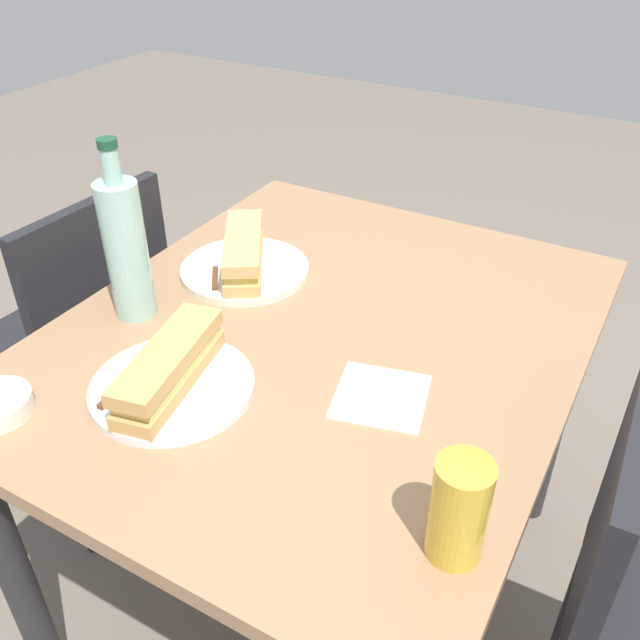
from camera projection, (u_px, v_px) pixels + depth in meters
name	position (u px, v px, depth m)	size (l,w,h in m)	color
ground_plane	(320.00, 583.00, 1.64)	(8.00, 8.00, 0.00)	#6B6056
dining_table	(320.00, 380.00, 1.28)	(1.06, 0.88, 0.75)	#997251
chair_far	(85.00, 338.00, 1.61)	(0.42, 0.42, 0.87)	black
plate_near	(245.00, 270.00, 1.38)	(0.26, 0.26, 0.01)	silver
baguette_sandwich_near	(244.00, 252.00, 1.35)	(0.24, 0.19, 0.07)	tan
knife_near	(215.00, 269.00, 1.36)	(0.15, 0.11, 0.01)	silver
plate_far	(173.00, 387.00, 1.07)	(0.26, 0.26, 0.01)	white
baguette_sandwich_far	(169.00, 366.00, 1.05)	(0.26, 0.12, 0.07)	tan
knife_far	(134.00, 379.00, 1.07)	(0.18, 0.02, 0.01)	silver
water_bottle	(126.00, 248.00, 1.19)	(0.07, 0.07, 0.33)	#99C6B7
beer_glass	(459.00, 510.00, 0.79)	(0.07, 0.07, 0.14)	gold
paper_napkin	(381.00, 396.00, 1.06)	(0.14, 0.14, 0.00)	white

